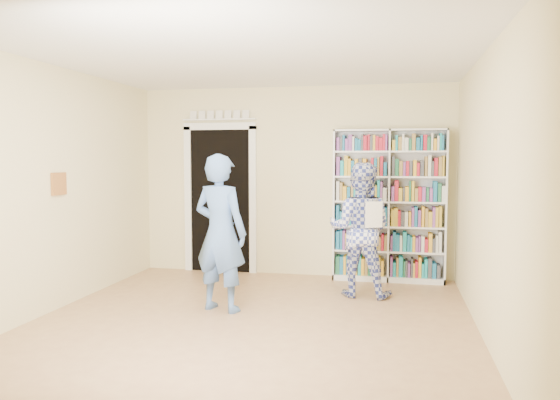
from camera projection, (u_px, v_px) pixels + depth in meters
The scene contains 11 objects.
floor at pixel (249, 325), 5.50m from camera, with size 5.00×5.00×0.00m, color #A0704D.
ceiling at pixel (248, 53), 5.30m from camera, with size 5.00×5.00×0.00m, color white.
wall_back at pixel (294, 181), 7.84m from camera, with size 4.50×4.50×0.00m, color beige.
wall_left at pixel (46, 189), 5.86m from camera, with size 5.00×5.00×0.00m, color beige.
wall_right at pixel (488, 195), 4.94m from camera, with size 5.00×5.00×0.00m, color beige.
bookshelf at pixel (389, 205), 7.44m from camera, with size 1.51×0.28×2.07m.
doorway at pixel (220, 192), 8.06m from camera, with size 1.10×0.08×2.43m.
wall_art at pixel (59, 184), 6.05m from camera, with size 0.03×0.25×0.25m, color brown.
man_blue at pixel (220, 233), 5.99m from camera, with size 0.63×0.41×1.73m, color #4F73B1.
man_plaid at pixel (360, 230), 6.64m from camera, with size 0.79×0.62×1.63m, color #3442A1.
paper_sheet at pixel (374, 215), 6.35m from camera, with size 0.22×0.01×0.30m, color white.
Camera 1 is at (1.42, -5.21, 1.68)m, focal length 35.00 mm.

